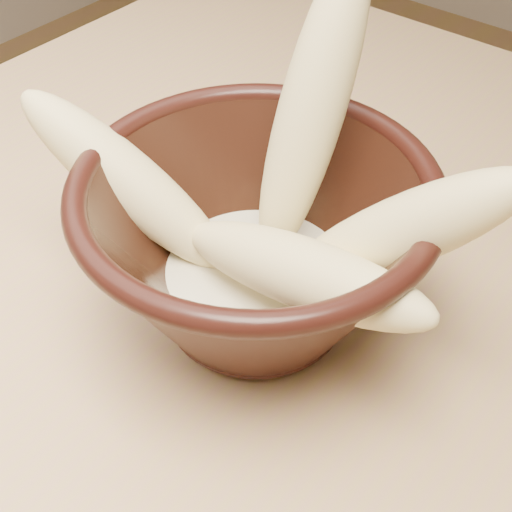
% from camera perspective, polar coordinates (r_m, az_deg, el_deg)
% --- Properties ---
extents(table, '(1.20, 0.80, 0.75)m').
position_cam_1_polar(table, '(0.60, 17.08, -10.93)').
color(table, tan).
rests_on(table, ground).
extents(bowl, '(0.24, 0.24, 0.13)m').
position_cam_1_polar(bowl, '(0.47, -0.00, 0.97)').
color(bowl, black).
rests_on(bowl, table).
extents(milk_puddle, '(0.13, 0.13, 0.02)m').
position_cam_1_polar(milk_puddle, '(0.49, -0.00, -1.74)').
color(milk_puddle, beige).
rests_on(milk_puddle, bowl).
extents(banana_upright, '(0.05, 0.13, 0.21)m').
position_cam_1_polar(banana_upright, '(0.46, 4.47, 11.56)').
color(banana_upright, '#EBD18A').
rests_on(banana_upright, bowl).
extents(banana_left, '(0.18, 0.08, 0.14)m').
position_cam_1_polar(banana_left, '(0.49, -10.24, 5.86)').
color(banana_left, '#EBD18A').
rests_on(banana_left, bowl).
extents(banana_right, '(0.17, 0.09, 0.16)m').
position_cam_1_polar(banana_right, '(0.43, 11.24, 1.75)').
color(banana_right, '#EBD18A').
rests_on(banana_right, bowl).
extents(banana_across, '(0.19, 0.05, 0.08)m').
position_cam_1_polar(banana_across, '(0.43, 3.58, -1.28)').
color(banana_across, '#EBD18A').
rests_on(banana_across, bowl).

